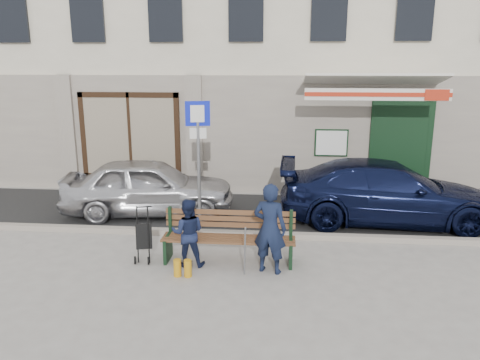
# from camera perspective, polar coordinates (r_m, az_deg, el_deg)

# --- Properties ---
(ground) EXTENTS (80.00, 80.00, 0.00)m
(ground) POSITION_cam_1_polar(r_m,az_deg,el_deg) (8.47, -2.04, -10.56)
(ground) COLOR #9E9991
(ground) RESTS_ON ground
(asphalt_lane) EXTENTS (60.00, 3.20, 0.01)m
(asphalt_lane) POSITION_cam_1_polar(r_m,az_deg,el_deg) (11.34, -0.07, -3.99)
(asphalt_lane) COLOR #282828
(asphalt_lane) RESTS_ON ground
(curb) EXTENTS (60.00, 0.18, 0.12)m
(curb) POSITION_cam_1_polar(r_m,az_deg,el_deg) (9.82, -0.94, -6.59)
(curb) COLOR #9E9384
(curb) RESTS_ON ground
(building) EXTENTS (20.00, 8.27, 10.00)m
(building) POSITION_cam_1_polar(r_m,az_deg,el_deg) (16.17, 1.80, 19.27)
(building) COLOR beige
(building) RESTS_ON ground
(car_silver) EXTENTS (4.18, 2.14, 1.36)m
(car_silver) POSITION_cam_1_polar(r_m,az_deg,el_deg) (11.28, -11.04, -0.77)
(car_silver) COLOR silver
(car_silver) RESTS_ON ground
(car_navy) EXTENTS (4.85, 2.08, 1.39)m
(car_navy) POSITION_cam_1_polar(r_m,az_deg,el_deg) (11.03, 17.47, -1.42)
(car_navy) COLOR black
(car_navy) RESTS_ON ground
(parking_sign) EXTENTS (0.51, 0.14, 2.77)m
(parking_sign) POSITION_cam_1_polar(r_m,az_deg,el_deg) (9.86, -5.11, 4.33)
(parking_sign) COLOR gray
(parking_sign) RESTS_ON ground
(bench) EXTENTS (2.40, 1.17, 0.98)m
(bench) POSITION_cam_1_polar(r_m,az_deg,el_deg) (8.51, -1.71, -7.08)
(bench) COLOR brown
(bench) RESTS_ON ground
(man) EXTENTS (0.66, 0.53, 1.59)m
(man) POSITION_cam_1_polar(r_m,az_deg,el_deg) (8.01, 3.66, -5.92)
(man) COLOR #131B35
(man) RESTS_ON ground
(woman) EXTENTS (0.62, 0.50, 1.23)m
(woman) POSITION_cam_1_polar(r_m,az_deg,el_deg) (8.36, -6.37, -6.40)
(woman) COLOR #161E3D
(woman) RESTS_ON ground
(stroller) EXTENTS (0.34, 0.44, 0.99)m
(stroller) POSITION_cam_1_polar(r_m,az_deg,el_deg) (8.76, -11.65, -6.87)
(stroller) COLOR black
(stroller) RESTS_ON ground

